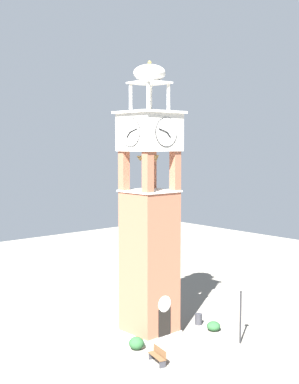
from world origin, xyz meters
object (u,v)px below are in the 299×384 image
Objects in this scene: lamp_post at (241,303)px; trash_bin at (199,319)px; clock_tower at (150,225)px; park_bench at (158,355)px.

trash_bin is (0.66, 4.41, -2.30)m from lamp_post.
trash_bin is at bearing 81.47° from lamp_post.
lamp_post is at bearing -55.92° from clock_tower.
lamp_post is at bearing -98.53° from trash_bin.
clock_tower reaches higher than lamp_post.
park_bench is at bearing -125.51° from clock_tower.
park_bench is 0.43× the size of lamp_post.
park_bench is 6.79m from lamp_post.
clock_tower is at bearing 124.08° from lamp_post.
park_bench is 7.66m from trash_bin.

